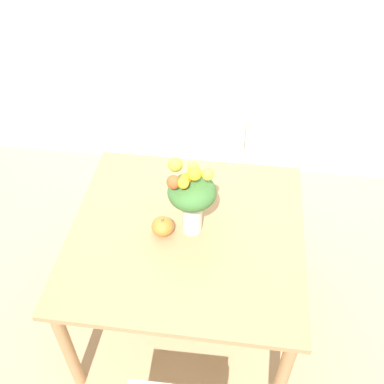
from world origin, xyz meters
The scene contains 5 objects.
ground_plane centered at (0.00, 0.00, 0.00)m, with size 12.00×12.00×0.00m, color tan.
dining_table centered at (0.00, 0.00, 0.64)m, with size 1.14×1.10×0.73m.
flower_vase centered at (0.02, 0.02, 0.96)m, with size 0.23×0.23×0.41m.
pumpkin centered at (-0.11, -0.02, 0.77)m, with size 0.11×0.11×0.10m.
dining_chair_near_window centered at (0.05, 0.88, 0.47)m, with size 0.42×0.42×0.88m.
Camera 1 is at (0.21, -1.44, 2.39)m, focal length 42.00 mm.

